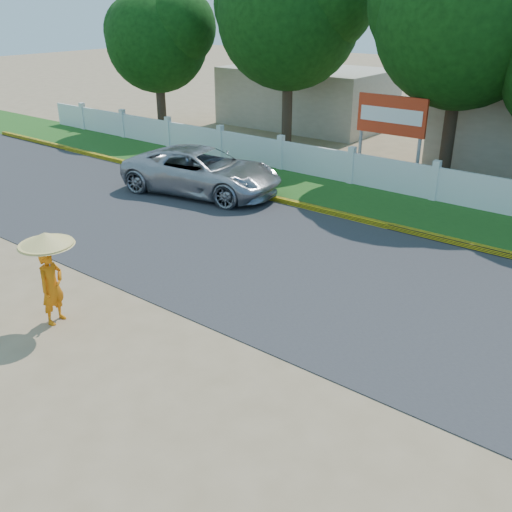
{
  "coord_description": "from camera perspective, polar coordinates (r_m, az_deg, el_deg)",
  "views": [
    {
      "loc": [
        6.23,
        -5.98,
        5.84
      ],
      "look_at": [
        0.0,
        2.0,
        1.3
      ],
      "focal_mm": 40.0,
      "sensor_mm": 36.0,
      "label": 1
    }
  ],
  "objects": [
    {
      "name": "ground",
      "position": [
        10.42,
        -6.88,
        -10.12
      ],
      "size": [
        120.0,
        120.0,
        0.0
      ],
      "primitive_type": "plane",
      "color": "#9E8460",
      "rests_on": "ground"
    },
    {
      "name": "road",
      "position": [
        13.52,
        6.53,
        -1.57
      ],
      "size": [
        60.0,
        7.0,
        0.02
      ],
      "primitive_type": "cube",
      "color": "#38383A",
      "rests_on": "ground"
    },
    {
      "name": "grass_verge",
      "position": [
        17.9,
        15.49,
        4.25
      ],
      "size": [
        60.0,
        3.5,
        0.03
      ],
      "primitive_type": "cube",
      "color": "#2D601E",
      "rests_on": "ground"
    },
    {
      "name": "curb",
      "position": [
        16.4,
        13.13,
        2.93
      ],
      "size": [
        40.0,
        0.18,
        0.16
      ],
      "primitive_type": "cube",
      "color": "yellow",
      "rests_on": "ground"
    },
    {
      "name": "fence",
      "position": [
        19.03,
        17.43,
        6.89
      ],
      "size": [
        40.0,
        0.1,
        1.1
      ],
      "primitive_type": "cube",
      "color": "silver",
      "rests_on": "ground"
    },
    {
      "name": "building_far",
      "position": [
        30.12,
        5.08,
        15.58
      ],
      "size": [
        8.0,
        5.0,
        2.8
      ],
      "primitive_type": "cube",
      "color": "#B7AD99",
      "rests_on": "ground"
    },
    {
      "name": "vehicle",
      "position": [
        18.99,
        -5.39,
        8.46
      ],
      "size": [
        5.68,
        3.39,
        1.48
      ],
      "primitive_type": "imported",
      "rotation": [
        0.0,
        0.0,
        1.76
      ],
      "color": "#A0A1A8",
      "rests_on": "ground"
    },
    {
      "name": "monk_with_parasol",
      "position": [
        11.55,
        -20.0,
        -0.82
      ],
      "size": [
        1.05,
        1.05,
        1.91
      ],
      "color": "orange",
      "rests_on": "ground"
    },
    {
      "name": "billboard",
      "position": [
        20.46,
        13.36,
        13.1
      ],
      "size": [
        2.5,
        0.13,
        2.95
      ],
      "color": "gray",
      "rests_on": "ground"
    }
  ]
}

